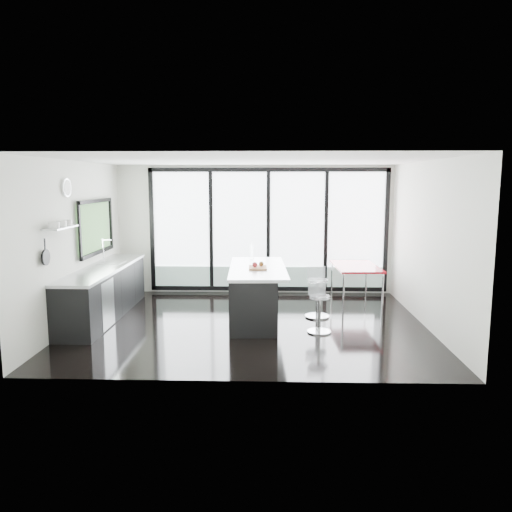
{
  "coord_description": "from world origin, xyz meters",
  "views": [
    {
      "loc": [
        0.38,
        -8.37,
        2.46
      ],
      "look_at": [
        0.1,
        0.3,
        1.15
      ],
      "focal_mm": 35.0,
      "sensor_mm": 36.0,
      "label": 1
    }
  ],
  "objects_px": {
    "island": "(253,293)",
    "bar_stool_near": "(319,314)",
    "red_table": "(356,285)",
    "bar_stool_far": "(317,298)"
  },
  "relations": [
    {
      "from": "bar_stool_far",
      "to": "red_table",
      "type": "height_order",
      "value": "red_table"
    },
    {
      "from": "island",
      "to": "bar_stool_far",
      "type": "bearing_deg",
      "value": 7.79
    },
    {
      "from": "bar_stool_near",
      "to": "red_table",
      "type": "distance_m",
      "value": 2.16
    },
    {
      "from": "island",
      "to": "bar_stool_far",
      "type": "distance_m",
      "value": 1.18
    },
    {
      "from": "bar_stool_near",
      "to": "bar_stool_far",
      "type": "xyz_separation_m",
      "value": [
        0.05,
        0.93,
        0.04
      ]
    },
    {
      "from": "island",
      "to": "bar_stool_near",
      "type": "xyz_separation_m",
      "value": [
        1.11,
        -0.77,
        -0.17
      ]
    },
    {
      "from": "island",
      "to": "bar_stool_far",
      "type": "relative_size",
      "value": 3.36
    },
    {
      "from": "red_table",
      "to": "island",
      "type": "bearing_deg",
      "value": -149.51
    },
    {
      "from": "red_table",
      "to": "bar_stool_far",
      "type": "bearing_deg",
      "value": -129.82
    },
    {
      "from": "island",
      "to": "red_table",
      "type": "bearing_deg",
      "value": 30.49
    }
  ]
}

